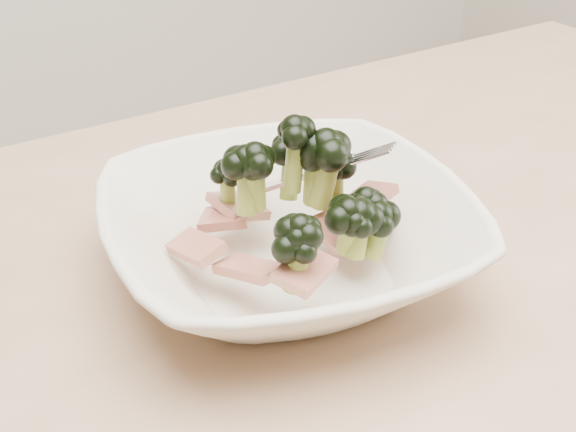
# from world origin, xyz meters

# --- Properties ---
(dining_table) EXTENTS (1.20, 0.80, 0.75)m
(dining_table) POSITION_xyz_m (0.00, 0.00, 0.65)
(dining_table) COLOR tan
(dining_table) RESTS_ON ground
(broccoli_dish) EXTENTS (0.31, 0.31, 0.12)m
(broccoli_dish) POSITION_xyz_m (-0.05, 0.07, 0.79)
(broccoli_dish) COLOR beige
(broccoli_dish) RESTS_ON dining_table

